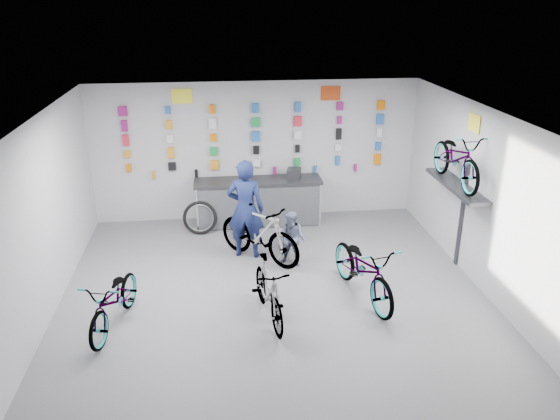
{
  "coord_description": "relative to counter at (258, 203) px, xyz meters",
  "views": [
    {
      "loc": [
        -0.85,
        -7.4,
        4.7
      ],
      "look_at": [
        0.21,
        1.4,
        1.15
      ],
      "focal_mm": 35.0,
      "sensor_mm": 36.0,
      "label": 1
    }
  ],
  "objects": [
    {
      "name": "ceiling",
      "position": [
        0.0,
        -3.54,
        2.51
      ],
      "size": [
        8.0,
        8.0,
        0.0
      ],
      "primitive_type": "plane",
      "rotation": [
        3.14,
        0.0,
        0.0
      ],
      "color": "white",
      "rests_on": "wall_back"
    },
    {
      "name": "bike_wall",
      "position": [
        3.25,
        -2.34,
        1.57
      ],
      "size": [
        0.63,
        1.8,
        0.95
      ],
      "primitive_type": "imported",
      "color": "gray",
      "rests_on": "wall_bracket"
    },
    {
      "name": "wall_bracket",
      "position": [
        3.33,
        -2.34,
        0.98
      ],
      "size": [
        0.39,
        1.9,
        2.0
      ],
      "color": "#333338",
      "rests_on": "wall_right"
    },
    {
      "name": "spare_wheel",
      "position": [
        -1.25,
        -0.37,
        -0.14
      ],
      "size": [
        0.72,
        0.26,
        0.71
      ],
      "rotation": [
        0.0,
        0.0,
        -0.06
      ],
      "color": "black",
      "rests_on": "floor"
    },
    {
      "name": "wall_right",
      "position": [
        3.5,
        -3.54,
        1.01
      ],
      "size": [
        0.0,
        8.0,
        8.0
      ],
      "primitive_type": "plane",
      "rotation": [
        1.57,
        0.0,
        -1.57
      ],
      "color": "#B4B4B7",
      "rests_on": "floor"
    },
    {
      "name": "bike_left",
      "position": [
        -2.45,
        -3.67,
        -0.04
      ],
      "size": [
        0.97,
        1.78,
        0.89
      ],
      "primitive_type": "imported",
      "rotation": [
        0.0,
        0.0,
        -0.23
      ],
      "color": "gray",
      "rests_on": "floor"
    },
    {
      "name": "counter",
      "position": [
        0.0,
        0.0,
        0.0
      ],
      "size": [
        2.7,
        0.66,
        1.0
      ],
      "color": "black",
      "rests_on": "floor"
    },
    {
      "name": "customer",
      "position": [
        0.46,
        -2.01,
        0.04
      ],
      "size": [
        0.63,
        0.57,
        1.04
      ],
      "primitive_type": "imported",
      "rotation": [
        0.0,
        0.0,
        -0.44
      ],
      "color": "slate",
      "rests_on": "floor"
    },
    {
      "name": "floor",
      "position": [
        0.0,
        -3.54,
        -0.49
      ],
      "size": [
        8.0,
        8.0,
        0.0
      ],
      "primitive_type": "plane",
      "color": "#525257",
      "rests_on": "ground"
    },
    {
      "name": "wall_front",
      "position": [
        0.0,
        -7.54,
        1.01
      ],
      "size": [
        7.0,
        0.0,
        7.0
      ],
      "primitive_type": "plane",
      "rotation": [
        -1.57,
        0.0,
        0.0
      ],
      "color": "#B4B4B7",
      "rests_on": "floor"
    },
    {
      "name": "bike_right",
      "position": [
        1.44,
        -3.29,
        0.04
      ],
      "size": [
        1.11,
        2.09,
        1.04
      ],
      "primitive_type": "imported",
      "rotation": [
        0.0,
        0.0,
        0.22
      ],
      "color": "gray",
      "rests_on": "floor"
    },
    {
      "name": "sign_right",
      "position": [
        1.6,
        0.44,
        2.23
      ],
      "size": [
        0.42,
        0.02,
        0.3
      ],
      "primitive_type": "cube",
      "color": "#BE3F15",
      "rests_on": "wall_back"
    },
    {
      "name": "register",
      "position": [
        0.77,
        0.01,
        0.62
      ],
      "size": [
        0.35,
        0.36,
        0.22
      ],
      "primitive_type": "cube",
      "rotation": [
        0.0,
        0.0,
        -0.25
      ],
      "color": "black",
      "rests_on": "counter"
    },
    {
      "name": "sign_side",
      "position": [
        3.48,
        -2.34,
        2.16
      ],
      "size": [
        0.02,
        0.4,
        0.3
      ],
      "primitive_type": "cube",
      "color": "#FFF131",
      "rests_on": "wall_right"
    },
    {
      "name": "bike_service",
      "position": [
        -0.13,
        -1.74,
        0.07
      ],
      "size": [
        1.7,
        1.69,
        1.12
      ],
      "primitive_type": "imported",
      "rotation": [
        0.0,
        0.0,
        0.79
      ],
      "color": "gray",
      "rests_on": "floor"
    },
    {
      "name": "bike_center",
      "position": [
        -0.16,
        -3.74,
        -0.0
      ],
      "size": [
        0.69,
        1.66,
        0.97
      ],
      "primitive_type": "imported",
      "rotation": [
        0.0,
        0.0,
        0.15
      ],
      "color": "gray",
      "rests_on": "floor"
    },
    {
      "name": "wall_left",
      "position": [
        -3.5,
        -3.54,
        1.01
      ],
      "size": [
        0.0,
        8.0,
        8.0
      ],
      "primitive_type": "plane",
      "rotation": [
        1.57,
        0.0,
        1.57
      ],
      "color": "#B4B4B7",
      "rests_on": "floor"
    },
    {
      "name": "sign_left",
      "position": [
        -1.5,
        0.44,
        2.23
      ],
      "size": [
        0.42,
        0.02,
        0.3
      ],
      "primitive_type": "cube",
      "color": "#FFF131",
      "rests_on": "wall_back"
    },
    {
      "name": "wall_back",
      "position": [
        0.0,
        0.46,
        1.01
      ],
      "size": [
        7.0,
        0.0,
        7.0
      ],
      "primitive_type": "plane",
      "rotation": [
        1.57,
        0.0,
        0.0
      ],
      "color": "#B4B4B7",
      "rests_on": "floor"
    },
    {
      "name": "clerk",
      "position": [
        -0.36,
        -1.51,
        0.46
      ],
      "size": [
        0.78,
        0.61,
        1.9
      ],
      "primitive_type": "imported",
      "rotation": [
        0.0,
        0.0,
        2.9
      ],
      "color": "#141D47",
      "rests_on": "floor"
    },
    {
      "name": "merch_wall",
      "position": [
        0.03,
        0.39,
        1.33
      ],
      "size": [
        5.57,
        0.08,
        1.56
      ],
      "color": "#DE6601",
      "rests_on": "wall_back"
    }
  ]
}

